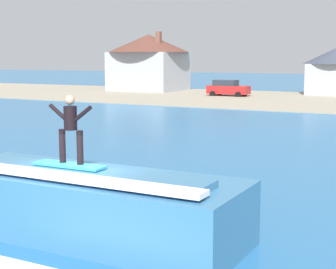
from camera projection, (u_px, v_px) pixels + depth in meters
The scene contains 6 objects.
ground_plane at pixel (74, 235), 13.21m from camera, with size 260.00×260.00×0.00m, color #276398.
wave_crest at pixel (86, 203), 13.13m from camera, with size 7.97×2.80×1.72m.
surfboard at pixel (69, 165), 13.06m from camera, with size 1.92×0.51×0.06m.
surfer at pixel (71, 125), 12.98m from camera, with size 1.28×0.32×1.68m.
car_near_shore at pixel (228, 88), 59.23m from camera, with size 4.58×2.16×1.86m.
house_with_chimney at pixel (149, 59), 68.75m from camera, with size 10.46×10.46×7.49m.
Camera 1 is at (8.01, -10.14, 4.37)m, focal length 57.25 mm.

